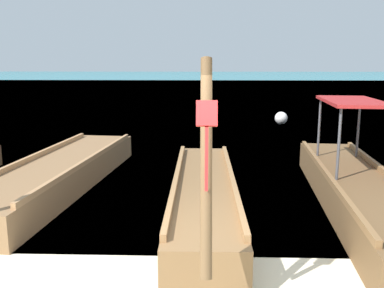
% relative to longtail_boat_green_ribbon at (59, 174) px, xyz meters
% --- Properties ---
extents(sea_water, '(120.00, 120.00, 0.00)m').
position_rel_longtail_boat_green_ribbon_xyz_m(sea_water, '(2.86, 56.83, -0.29)').
color(sea_water, '#147A89').
rests_on(sea_water, ground).
extents(longtail_boat_green_ribbon, '(1.95, 6.88, 2.77)m').
position_rel_longtail_boat_green_ribbon_xyz_m(longtail_boat_green_ribbon, '(0.00, 0.00, 0.00)').
color(longtail_boat_green_ribbon, olive).
rests_on(longtail_boat_green_ribbon, ground).
extents(longtail_boat_red_ribbon, '(1.12, 6.34, 2.69)m').
position_rel_longtail_boat_green_ribbon_xyz_m(longtail_boat_red_ribbon, '(3.08, -1.42, 0.01)').
color(longtail_boat_red_ribbon, brown).
rests_on(longtail_boat_red_ribbon, ground).
extents(longtail_boat_turquoise_ribbon, '(1.76, 7.23, 2.50)m').
position_rel_longtail_boat_green_ribbon_xyz_m(longtail_boat_turquoise_ribbon, '(5.85, -1.18, 0.06)').
color(longtail_boat_turquoise_ribbon, brown).
rests_on(longtail_boat_turquoise_ribbon, ground).
extents(mooring_buoy_near, '(0.54, 0.54, 0.54)m').
position_rel_longtail_boat_green_ribbon_xyz_m(mooring_buoy_near, '(6.35, 9.51, -0.02)').
color(mooring_buoy_near, white).
rests_on(mooring_buoy_near, sea_water).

